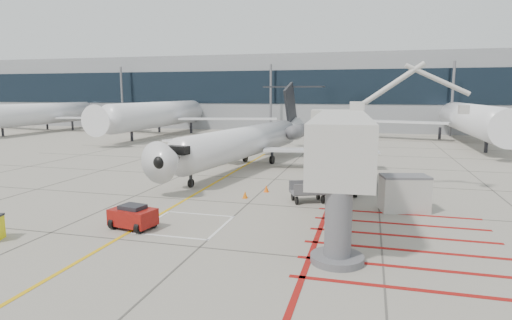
# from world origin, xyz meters

# --- Properties ---
(ground_plane) EXTENTS (260.00, 260.00, 0.00)m
(ground_plane) POSITION_xyz_m (0.00, 0.00, 0.00)
(ground_plane) COLOR #9C9586
(ground_plane) RESTS_ON ground
(regional_jet) EXTENTS (28.82, 34.01, 7.99)m
(regional_jet) POSITION_xyz_m (-4.24, 14.56, 3.99)
(regional_jet) COLOR silver
(regional_jet) RESTS_ON ground_plane
(jet_bridge) EXTENTS (10.14, 19.58, 7.63)m
(jet_bridge) POSITION_xyz_m (5.78, 2.39, 3.82)
(jet_bridge) COLOR beige
(jet_bridge) RESTS_ON ground_plane
(pushback_tug) EXTENTS (2.47, 1.80, 1.31)m
(pushback_tug) POSITION_xyz_m (-4.38, -2.29, 0.66)
(pushback_tug) COLOR maroon
(pushback_tug) RESTS_ON ground_plane
(baggage_cart) EXTENTS (2.54, 2.13, 1.37)m
(baggage_cart) POSITION_xyz_m (3.59, 5.43, 0.69)
(baggage_cart) COLOR #55555A
(baggage_cart) RESTS_ON ground_plane
(ground_power_unit) EXTENTS (3.00, 2.16, 2.14)m
(ground_power_unit) POSITION_xyz_m (9.40, 4.77, 1.07)
(ground_power_unit) COLOR #BBB9B2
(ground_power_unit) RESTS_ON ground_plane
(cone_nose) EXTENTS (0.35, 0.35, 0.48)m
(cone_nose) POSITION_xyz_m (-0.58, 5.34, 0.24)
(cone_nose) COLOR orange
(cone_nose) RESTS_ON ground_plane
(cone_side) EXTENTS (0.36, 0.36, 0.49)m
(cone_side) POSITION_xyz_m (0.37, 7.46, 0.25)
(cone_side) COLOR #F55D0C
(cone_side) RESTS_ON ground_plane
(terminal_building) EXTENTS (180.00, 28.00, 14.00)m
(terminal_building) POSITION_xyz_m (10.00, 70.00, 7.00)
(terminal_building) COLOR gray
(terminal_building) RESTS_ON ground_plane
(terminal_glass_band) EXTENTS (180.00, 0.10, 6.00)m
(terminal_glass_band) POSITION_xyz_m (10.00, 55.95, 8.00)
(terminal_glass_band) COLOR black
(terminal_glass_band) RESTS_ON ground_plane
(bg_aircraft_a) EXTENTS (34.06, 37.85, 11.35)m
(bg_aircraft_a) POSITION_xyz_m (-49.87, 46.00, 5.68)
(bg_aircraft_a) COLOR silver
(bg_aircraft_a) RESTS_ON ground_plane
(bg_aircraft_b) EXTENTS (36.82, 40.91, 12.27)m
(bg_aircraft_b) POSITION_xyz_m (-25.99, 46.00, 6.14)
(bg_aircraft_b) COLOR silver
(bg_aircraft_b) RESTS_ON ground_plane
(bg_aircraft_c) EXTENTS (36.49, 40.55, 12.16)m
(bg_aircraft_c) POSITION_xyz_m (20.61, 46.00, 6.08)
(bg_aircraft_c) COLOR silver
(bg_aircraft_c) RESTS_ON ground_plane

